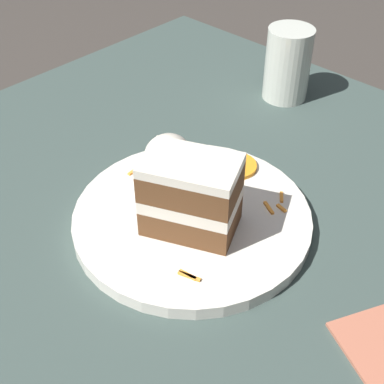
% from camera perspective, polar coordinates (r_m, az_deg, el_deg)
% --- Properties ---
extents(ground_plane, '(6.00, 6.00, 0.00)m').
position_cam_1_polar(ground_plane, '(0.69, 1.42, -5.67)').
color(ground_plane, '#38332D').
rests_on(ground_plane, ground).
extents(dining_table, '(0.92, 0.97, 0.04)m').
position_cam_1_polar(dining_table, '(0.68, 1.45, -4.61)').
color(dining_table, '#384742').
rests_on(dining_table, ground).
extents(plate, '(0.30, 0.30, 0.02)m').
position_cam_1_polar(plate, '(0.67, 0.00, -2.79)').
color(plate, silver).
rests_on(plate, dining_table).
extents(cake_slice, '(0.11, 0.13, 0.10)m').
position_cam_1_polar(cake_slice, '(0.61, 0.06, -0.44)').
color(cake_slice, brown).
rests_on(cake_slice, plate).
extents(cream_dollop, '(0.07, 0.06, 0.05)m').
position_cam_1_polar(cream_dollop, '(0.71, -2.61, 4.02)').
color(cream_dollop, silver).
rests_on(cream_dollop, plate).
extents(orange_garnish, '(0.06, 0.06, 0.01)m').
position_cam_1_polar(orange_garnish, '(0.73, 4.62, 2.81)').
color(orange_garnish, orange).
rests_on(orange_garnish, plate).
extents(carrot_shreds_scatter, '(0.19, 0.20, 0.00)m').
position_cam_1_polar(carrot_shreds_scatter, '(0.65, 3.44, -3.13)').
color(carrot_shreds_scatter, orange).
rests_on(carrot_shreds_scatter, plate).
extents(drinking_glass, '(0.07, 0.07, 0.12)m').
position_cam_1_polar(drinking_glass, '(0.91, 10.11, 12.83)').
color(drinking_glass, beige).
rests_on(drinking_glass, dining_table).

